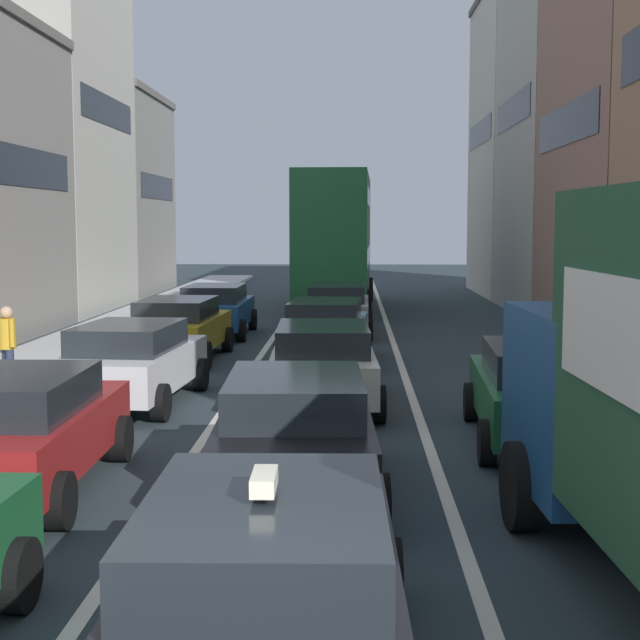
# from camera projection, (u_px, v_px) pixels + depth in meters

# --- Properties ---
(sidewalk_left) EXTENTS (2.60, 64.00, 0.14)m
(sidewalk_left) POSITION_uv_depth(u_px,v_px,m) (76.00, 346.00, 24.79)
(sidewalk_left) COLOR #BBBBBB
(sidewalk_left) RESTS_ON ground
(lane_stripe_left) EXTENTS (0.16, 60.00, 0.01)m
(lane_stripe_left) POSITION_uv_depth(u_px,v_px,m) (265.00, 349.00, 24.63)
(lane_stripe_left) COLOR silver
(lane_stripe_left) RESTS_ON ground
(lane_stripe_right) EXTENTS (0.16, 60.00, 0.01)m
(lane_stripe_right) POSITION_uv_depth(u_px,v_px,m) (396.00, 349.00, 24.51)
(lane_stripe_right) COLOR silver
(lane_stripe_right) RESTS_ON ground
(taxi_centre_lane_front) EXTENTS (2.12, 4.33, 1.66)m
(taxi_centre_lane_front) POSITION_uv_depth(u_px,v_px,m) (266.00, 590.00, 6.43)
(taxi_centre_lane_front) COLOR black
(taxi_centre_lane_front) RESTS_ON ground
(sedan_centre_lane_second) EXTENTS (2.20, 4.37, 1.49)m
(sedan_centre_lane_second) POSITION_uv_depth(u_px,v_px,m) (296.00, 430.00, 11.39)
(sedan_centre_lane_second) COLOR black
(sedan_centre_lane_second) RESTS_ON ground
(wagon_left_lane_second) EXTENTS (2.13, 4.33, 1.49)m
(wagon_left_lane_second) POSITION_uv_depth(u_px,v_px,m) (17.00, 428.00, 11.49)
(wagon_left_lane_second) COLOR #A51E1E
(wagon_left_lane_second) RESTS_ON ground
(hatchback_centre_lane_third) EXTENTS (2.17, 4.36, 1.49)m
(hatchback_centre_lane_third) POSITION_uv_depth(u_px,v_px,m) (323.00, 363.00, 16.86)
(hatchback_centre_lane_third) COLOR beige
(hatchback_centre_lane_third) RESTS_ON ground
(sedan_left_lane_third) EXTENTS (2.29, 4.41, 1.49)m
(sedan_left_lane_third) POSITION_uv_depth(u_px,v_px,m) (132.00, 361.00, 17.06)
(sedan_left_lane_third) COLOR silver
(sedan_left_lane_third) RESTS_ON ground
(coupe_centre_lane_fourth) EXTENTS (2.24, 4.39, 1.49)m
(coupe_centre_lane_fourth) POSITION_uv_depth(u_px,v_px,m) (326.00, 329.00, 22.11)
(coupe_centre_lane_fourth) COLOR #759EB7
(coupe_centre_lane_fourth) RESTS_ON ground
(sedan_left_lane_fourth) EXTENTS (2.21, 4.37, 1.49)m
(sedan_left_lane_fourth) POSITION_uv_depth(u_px,v_px,m) (179.00, 327.00, 22.59)
(sedan_left_lane_fourth) COLOR #B29319
(sedan_left_lane_fourth) RESTS_ON ground
(sedan_centre_lane_fifth) EXTENTS (2.11, 4.33, 1.49)m
(sedan_centre_lane_fifth) POSITION_uv_depth(u_px,v_px,m) (338.00, 308.00, 27.60)
(sedan_centre_lane_fifth) COLOR gray
(sedan_centre_lane_fifth) RESTS_ON ground
(sedan_left_lane_fifth) EXTENTS (2.08, 4.31, 1.49)m
(sedan_left_lane_fifth) POSITION_uv_depth(u_px,v_px,m) (216.00, 309.00, 27.47)
(sedan_left_lane_fifth) COLOR #194C8C
(sedan_left_lane_fifth) RESTS_ON ground
(sedan_right_lane_behind_truck) EXTENTS (2.24, 4.38, 1.49)m
(sedan_right_lane_behind_truck) POSITION_uv_depth(u_px,v_px,m) (541.00, 390.00, 14.08)
(sedan_right_lane_behind_truck) COLOR #19592D
(sedan_right_lane_behind_truck) RESTS_ON ground
(bus_mid_queue_primary) EXTENTS (3.03, 10.57, 5.06)m
(bus_mid_queue_primary) POSITION_uv_depth(u_px,v_px,m) (336.00, 235.00, 35.59)
(bus_mid_queue_primary) COLOR #1E6033
(bus_mid_queue_primary) RESTS_ON ground
(pedestrian_near_kerb) EXTENTS (0.41, 0.41, 1.66)m
(pedestrian_near_kerb) POSITION_uv_depth(u_px,v_px,m) (7.00, 342.00, 18.54)
(pedestrian_near_kerb) COLOR #262D47
(pedestrian_near_kerb) RESTS_ON ground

